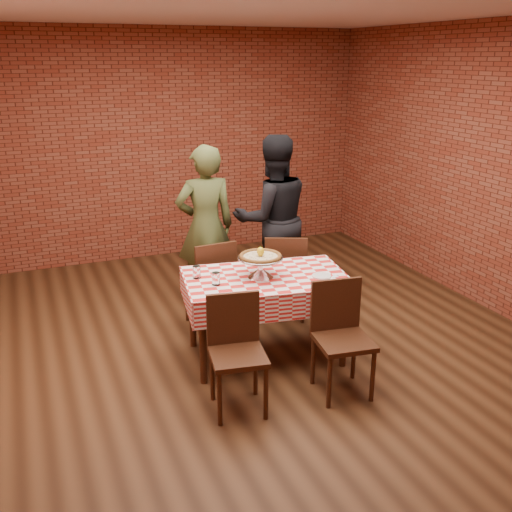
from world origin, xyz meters
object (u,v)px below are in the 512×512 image
at_px(condiment_caddy, 260,258).
at_px(chair_far_right, 285,275).
at_px(chair_near_right, 344,342).
at_px(water_glass_left, 216,279).
at_px(chair_far_left, 209,282).
at_px(water_glass_right, 197,272).
at_px(diner_olive, 206,226).
at_px(diner_black, 273,219).
at_px(table, 266,317).
at_px(pizza_stand, 260,267).
at_px(chair_near_left, 238,357).
at_px(pizza, 261,257).

xyz_separation_m(condiment_caddy, chair_far_right, (0.46, 0.42, -0.38)).
bearing_deg(chair_near_right, condiment_caddy, 110.87).
height_order(water_glass_left, chair_near_right, chair_near_right).
height_order(chair_near_right, chair_far_left, same).
bearing_deg(chair_far_left, water_glass_left, 72.27).
height_order(water_glass_right, condiment_caddy, condiment_caddy).
bearing_deg(diner_olive, diner_black, 175.38).
xyz_separation_m(table, pizza_stand, (-0.05, 0.01, 0.47)).
distance_m(chair_far_right, diner_black, 0.69).
bearing_deg(water_glass_left, pizza_stand, 3.96).
relative_size(chair_near_right, diner_black, 0.50).
bearing_deg(diner_black, water_glass_right, 47.06).
height_order(condiment_caddy, diner_olive, diner_olive).
xyz_separation_m(chair_near_left, diner_black, (1.13, 1.93, 0.45)).
xyz_separation_m(pizza_stand, chair_far_left, (-0.21, 0.80, -0.40)).
bearing_deg(chair_near_left, condiment_caddy, 68.80).
bearing_deg(pizza_stand, diner_olive, 92.69).
bearing_deg(pizza, chair_far_right, 51.10).
relative_size(water_glass_left, chair_far_left, 0.12).
bearing_deg(water_glass_right, table, -18.87).
xyz_separation_m(water_glass_left, condiment_caddy, (0.52, 0.32, 0.01)).
bearing_deg(pizza_stand, pizza, 0.00).
bearing_deg(chair_near_left, pizza, 65.42).
relative_size(condiment_caddy, chair_near_right, 0.14).
bearing_deg(pizza_stand, diner_black, 61.79).
bearing_deg(chair_near_left, water_glass_right, 101.92).
bearing_deg(table, water_glass_right, 161.13).
xyz_separation_m(chair_far_left, diner_olive, (0.14, 0.54, 0.41)).
bearing_deg(diner_black, pizza, 67.06).
distance_m(pizza, condiment_caddy, 0.33).
distance_m(chair_near_right, chair_far_right, 1.51).
height_order(chair_near_left, diner_olive, diner_olive).
relative_size(water_glass_right, chair_far_left, 0.12).
bearing_deg(chair_near_right, water_glass_right, 139.68).
height_order(water_glass_left, condiment_caddy, condiment_caddy).
xyz_separation_m(water_glass_left, diner_black, (1.07, 1.25, 0.08)).
relative_size(chair_far_right, diner_black, 0.50).
bearing_deg(diner_black, chair_near_right, 87.05).
height_order(table, chair_far_left, chair_far_left).
xyz_separation_m(condiment_caddy, chair_far_left, (-0.32, 0.51, -0.37)).
bearing_deg(table, chair_far_right, 53.79).
xyz_separation_m(table, water_glass_right, (-0.56, 0.19, 0.44)).
distance_m(pizza_stand, chair_far_left, 0.91).
relative_size(chair_far_left, diner_black, 0.50).
bearing_deg(pizza_stand, water_glass_right, 160.40).
distance_m(table, diner_olive, 1.43).
bearing_deg(table, pizza_stand, 169.55).
distance_m(pizza_stand, chair_far_right, 0.99).
relative_size(chair_far_left, chair_far_right, 1.00).
bearing_deg(pizza_stand, table, -10.45).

